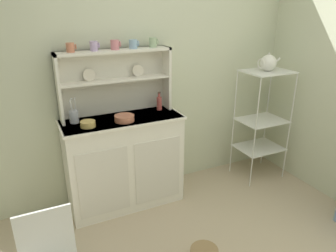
# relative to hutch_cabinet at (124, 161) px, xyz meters

# --- Properties ---
(wall_back) EXTENTS (3.84, 0.05, 2.50)m
(wall_back) POSITION_rel_hutch_cabinet_xyz_m (0.35, 0.26, 0.78)
(wall_back) COLOR beige
(wall_back) RESTS_ON ground
(hutch_cabinet) EXTENTS (1.12, 0.45, 0.91)m
(hutch_cabinet) POSITION_rel_hutch_cabinet_xyz_m (0.00, 0.00, 0.00)
(hutch_cabinet) COLOR white
(hutch_cabinet) RESTS_ON ground
(hutch_shelf_unit) EXTENTS (1.04, 0.18, 0.61)m
(hutch_shelf_unit) POSITION_rel_hutch_cabinet_xyz_m (-0.00, 0.16, 0.80)
(hutch_shelf_unit) COLOR silver
(hutch_shelf_unit) RESTS_ON hutch_cabinet
(bakers_rack) EXTENTS (0.50, 0.39, 1.23)m
(bakers_rack) POSITION_rel_hutch_cabinet_xyz_m (1.57, -0.12, 0.30)
(bakers_rack) COLOR silver
(bakers_rack) RESTS_ON ground
(cup_terracotta_0) EXTENTS (0.08, 0.07, 0.08)m
(cup_terracotta_0) POSITION_rel_hutch_cabinet_xyz_m (-0.37, 0.12, 1.09)
(cup_terracotta_0) COLOR #C67556
(cup_terracotta_0) RESTS_ON hutch_shelf_unit
(cup_lilac_1) EXTENTS (0.08, 0.07, 0.08)m
(cup_lilac_1) POSITION_rel_hutch_cabinet_xyz_m (-0.17, 0.12, 1.09)
(cup_lilac_1) COLOR #B79ECC
(cup_lilac_1) RESTS_ON hutch_shelf_unit
(cup_rose_2) EXTENTS (0.09, 0.07, 0.08)m
(cup_rose_2) POSITION_rel_hutch_cabinet_xyz_m (0.01, 0.12, 1.09)
(cup_rose_2) COLOR #D17A84
(cup_rose_2) RESTS_ON hutch_shelf_unit
(cup_sky_3) EXTENTS (0.09, 0.07, 0.08)m
(cup_sky_3) POSITION_rel_hutch_cabinet_xyz_m (0.18, 0.12, 1.09)
(cup_sky_3) COLOR #8EB2D1
(cup_sky_3) RESTS_ON hutch_shelf_unit
(cup_sage_4) EXTENTS (0.08, 0.07, 0.09)m
(cup_sage_4) POSITION_rel_hutch_cabinet_xyz_m (0.37, 0.12, 1.09)
(cup_sage_4) COLOR #9EB78E
(cup_sage_4) RESTS_ON hutch_shelf_unit
(bowl_mixing_large) EXTENTS (0.13, 0.13, 0.05)m
(bowl_mixing_large) POSITION_rel_hutch_cabinet_xyz_m (-0.33, -0.07, 0.47)
(bowl_mixing_large) COLOR #DBB760
(bowl_mixing_large) RESTS_ON hutch_cabinet
(bowl_floral_medium) EXTENTS (0.18, 0.18, 0.05)m
(bowl_floral_medium) POSITION_rel_hutch_cabinet_xyz_m (0.00, -0.07, 0.47)
(bowl_floral_medium) COLOR #C67556
(bowl_floral_medium) RESTS_ON hutch_cabinet
(jam_bottle) EXTENTS (0.05, 0.05, 0.18)m
(jam_bottle) POSITION_rel_hutch_cabinet_xyz_m (0.41, 0.09, 0.51)
(jam_bottle) COLOR #B74C47
(jam_bottle) RESTS_ON hutch_cabinet
(utensil_jar) EXTENTS (0.08, 0.08, 0.23)m
(utensil_jar) POSITION_rel_hutch_cabinet_xyz_m (-0.41, 0.08, 0.50)
(utensil_jar) COLOR #B2B7C6
(utensil_jar) RESTS_ON hutch_cabinet
(porcelain_teapot) EXTENTS (0.26, 0.17, 0.19)m
(porcelain_teapot) POSITION_rel_hutch_cabinet_xyz_m (1.56, -0.12, 0.85)
(porcelain_teapot) COLOR white
(porcelain_teapot) RESTS_ON bakers_rack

